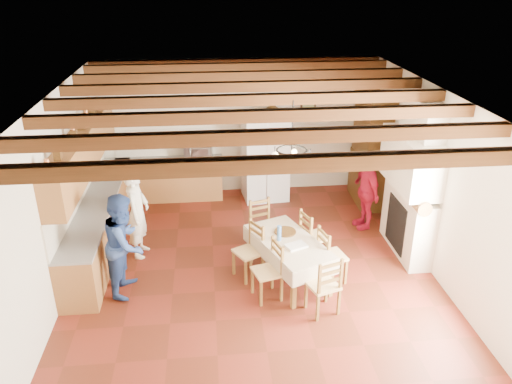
% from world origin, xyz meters
% --- Properties ---
extents(floor, '(6.00, 6.50, 0.02)m').
position_xyz_m(floor, '(0.00, 0.00, -0.01)').
color(floor, '#511E10').
rests_on(floor, ground).
extents(ceiling, '(6.00, 6.50, 0.02)m').
position_xyz_m(ceiling, '(0.00, 0.00, 3.01)').
color(ceiling, silver).
rests_on(ceiling, ground).
extents(wall_back, '(6.00, 0.02, 3.00)m').
position_xyz_m(wall_back, '(0.00, 3.26, 1.50)').
color(wall_back, beige).
rests_on(wall_back, ground).
extents(wall_front, '(6.00, 0.02, 3.00)m').
position_xyz_m(wall_front, '(0.00, -3.26, 1.50)').
color(wall_front, beige).
rests_on(wall_front, ground).
extents(wall_left, '(0.02, 6.50, 3.00)m').
position_xyz_m(wall_left, '(-3.01, 0.00, 1.50)').
color(wall_left, beige).
rests_on(wall_left, ground).
extents(wall_right, '(0.02, 6.50, 3.00)m').
position_xyz_m(wall_right, '(3.01, 0.00, 1.50)').
color(wall_right, beige).
rests_on(wall_right, ground).
extents(ceiling_beams, '(6.00, 6.30, 0.16)m').
position_xyz_m(ceiling_beams, '(0.00, 0.00, 2.91)').
color(ceiling_beams, '#341C0C').
rests_on(ceiling_beams, ground).
extents(lower_cabinets_left, '(0.60, 4.30, 0.86)m').
position_xyz_m(lower_cabinets_left, '(-2.70, 1.05, 0.43)').
color(lower_cabinets_left, brown).
rests_on(lower_cabinets_left, ground).
extents(lower_cabinets_back, '(2.30, 0.60, 0.86)m').
position_xyz_m(lower_cabinets_back, '(-1.55, 2.95, 0.43)').
color(lower_cabinets_back, brown).
rests_on(lower_cabinets_back, ground).
extents(countertop_left, '(0.62, 4.30, 0.04)m').
position_xyz_m(countertop_left, '(-2.70, 1.05, 0.88)').
color(countertop_left, slate).
rests_on(countertop_left, lower_cabinets_left).
extents(countertop_back, '(2.34, 0.62, 0.04)m').
position_xyz_m(countertop_back, '(-1.55, 2.95, 0.88)').
color(countertop_back, slate).
rests_on(countertop_back, lower_cabinets_back).
extents(backsplash_left, '(0.03, 4.30, 0.60)m').
position_xyz_m(backsplash_left, '(-2.98, 1.05, 1.20)').
color(backsplash_left, silver).
rests_on(backsplash_left, ground).
extents(backsplash_back, '(2.30, 0.03, 0.60)m').
position_xyz_m(backsplash_back, '(-1.55, 3.23, 1.20)').
color(backsplash_back, silver).
rests_on(backsplash_back, ground).
extents(upper_cabinets, '(0.35, 4.20, 0.70)m').
position_xyz_m(upper_cabinets, '(-2.83, 1.05, 1.85)').
color(upper_cabinets, brown).
rests_on(upper_cabinets, ground).
extents(fireplace, '(0.56, 1.60, 2.80)m').
position_xyz_m(fireplace, '(2.72, 0.20, 1.40)').
color(fireplace, beige).
rests_on(fireplace, ground).
extents(wall_picture, '(0.34, 0.03, 0.42)m').
position_xyz_m(wall_picture, '(1.55, 3.23, 1.85)').
color(wall_picture, black).
rests_on(wall_picture, ground).
extents(refrigerator, '(1.02, 0.87, 1.89)m').
position_xyz_m(refrigerator, '(0.55, 2.79, 0.94)').
color(refrigerator, silver).
rests_on(refrigerator, floor).
extents(hutch, '(0.59, 1.32, 2.36)m').
position_xyz_m(hutch, '(2.75, 2.35, 1.18)').
color(hutch, '#3D2610').
rests_on(hutch, floor).
extents(dining_table, '(1.37, 1.81, 0.71)m').
position_xyz_m(dining_table, '(0.55, -0.46, 0.63)').
color(dining_table, beige).
rests_on(dining_table, floor).
extents(chandelier, '(0.47, 0.47, 0.03)m').
position_xyz_m(chandelier, '(0.55, -0.46, 2.25)').
color(chandelier, black).
rests_on(chandelier, ground).
extents(chair_left_near, '(0.50, 0.51, 0.96)m').
position_xyz_m(chair_left_near, '(0.14, -0.94, 0.48)').
color(chair_left_near, brown).
rests_on(chair_left_near, floor).
extents(chair_left_far, '(0.55, 0.56, 0.96)m').
position_xyz_m(chair_left_far, '(-0.09, -0.33, 0.48)').
color(chair_left_far, brown).
rests_on(chair_left_far, floor).
extents(chair_right_near, '(0.49, 0.50, 0.96)m').
position_xyz_m(chair_right_near, '(1.25, -0.58, 0.48)').
color(chair_right_near, brown).
rests_on(chair_right_near, floor).
extents(chair_right_far, '(0.52, 0.53, 0.96)m').
position_xyz_m(chair_right_far, '(1.08, 0.05, 0.48)').
color(chair_right_far, brown).
rests_on(chair_right_far, floor).
extents(chair_end_near, '(0.53, 0.51, 0.96)m').
position_xyz_m(chair_end_near, '(0.92, -1.37, 0.48)').
color(chair_end_near, brown).
rests_on(chair_end_near, floor).
extents(chair_end_far, '(0.53, 0.51, 0.96)m').
position_xyz_m(chair_end_far, '(0.25, 0.48, 0.48)').
color(chair_end_far, brown).
rests_on(chair_end_far, floor).
extents(person_man, '(0.48, 0.65, 1.65)m').
position_xyz_m(person_man, '(-1.95, 0.58, 0.82)').
color(person_man, white).
rests_on(person_man, floor).
extents(person_woman_blue, '(0.75, 0.90, 1.66)m').
position_xyz_m(person_woman_blue, '(-2.01, -0.50, 0.83)').
color(person_woman_blue, '#2A4689').
rests_on(person_woman_blue, floor).
extents(person_woman_red, '(0.50, 0.94, 1.53)m').
position_xyz_m(person_woman_red, '(2.34, 1.20, 0.77)').
color(person_woman_red, '#B21330').
rests_on(person_woman_red, floor).
extents(microwave, '(0.62, 0.45, 0.33)m').
position_xyz_m(microwave, '(-0.89, 2.95, 1.06)').
color(microwave, silver).
rests_on(microwave, countertop_back).
extents(fridge_vase, '(0.29, 0.29, 0.28)m').
position_xyz_m(fridge_vase, '(0.69, 2.79, 2.03)').
color(fridge_vase, '#3D2610').
rests_on(fridge_vase, refrigerator).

